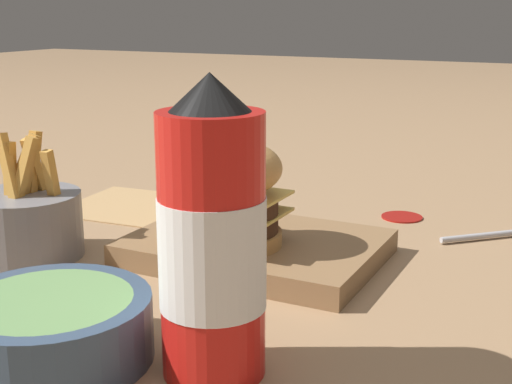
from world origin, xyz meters
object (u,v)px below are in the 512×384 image
(fries_basket, at_px, (28,222))
(side_bowl, at_px, (51,328))
(serving_board, at_px, (256,248))
(burger, at_px, (233,193))
(ketchup_bottle, at_px, (212,241))

(fries_basket, xyz_separation_m, side_bowl, (-0.19, 0.17, -0.01))
(serving_board, height_order, burger, burger)
(burger, distance_m, side_bowl, 0.25)
(burger, height_order, ketchup_bottle, ketchup_bottle)
(ketchup_bottle, height_order, side_bowl, ketchup_bottle)
(burger, xyz_separation_m, side_bowl, (0.03, 0.24, -0.05))
(serving_board, height_order, side_bowl, side_bowl)
(fries_basket, bearing_deg, side_bowl, 137.41)
(side_bowl, bearing_deg, serving_board, -97.99)
(fries_basket, bearing_deg, serving_board, -155.57)
(ketchup_bottle, xyz_separation_m, side_bowl, (0.12, 0.04, -0.08))
(serving_board, relative_size, fries_basket, 1.89)
(fries_basket, distance_m, side_bowl, 0.25)
(serving_board, relative_size, ketchup_bottle, 1.17)
(ketchup_bottle, relative_size, fries_basket, 1.61)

